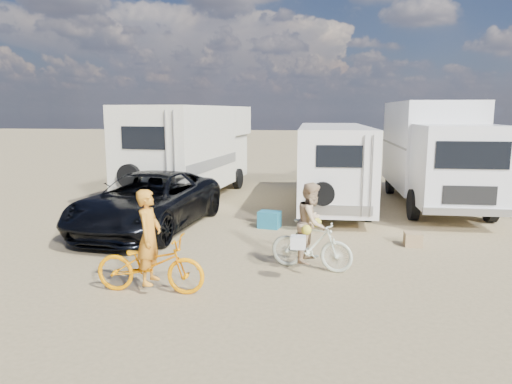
# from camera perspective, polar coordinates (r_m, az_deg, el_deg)

# --- Properties ---
(ground) EXTENTS (140.00, 140.00, 0.00)m
(ground) POSITION_cam_1_polar(r_m,az_deg,el_deg) (10.07, 7.04, -8.97)
(ground) COLOR tan
(ground) RESTS_ON ground
(rv_main) EXTENTS (2.45, 7.41, 2.73)m
(rv_main) POSITION_cam_1_polar(r_m,az_deg,el_deg) (16.19, 9.23, 3.07)
(rv_main) COLOR silver
(rv_main) RESTS_ON ground
(rv_left) EXTENTS (3.34, 7.53, 3.40)m
(rv_left) POSITION_cam_1_polar(r_m,az_deg,el_deg) (17.96, -7.91, 4.83)
(rv_left) COLOR beige
(rv_left) RESTS_ON ground
(box_truck) EXTENTS (2.64, 7.69, 3.55)m
(box_truck) POSITION_cam_1_polar(r_m,az_deg,el_deg) (17.08, 20.91, 4.28)
(box_truck) COLOR white
(box_truck) RESTS_ON ground
(dark_suv) EXTENTS (3.07, 5.80, 1.55)m
(dark_suv) POSITION_cam_1_polar(r_m,az_deg,el_deg) (13.23, -12.93, -1.12)
(dark_suv) COLOR black
(dark_suv) RESTS_ON ground
(bike_man) EXTENTS (2.00, 0.73, 1.04)m
(bike_man) POSITION_cam_1_polar(r_m,az_deg,el_deg) (8.71, -12.68, -8.52)
(bike_man) COLOR orange
(bike_man) RESTS_ON ground
(bike_woman) EXTENTS (1.79, 0.91, 1.03)m
(bike_woman) POSITION_cam_1_polar(r_m,az_deg,el_deg) (9.74, 6.71, -6.41)
(bike_woman) COLOR beige
(bike_woman) RESTS_ON ground
(rider_man) EXTENTS (0.42, 0.63, 1.70)m
(rider_man) POSITION_cam_1_polar(r_m,az_deg,el_deg) (8.62, -12.77, -6.45)
(rider_man) COLOR orange
(rider_man) RESTS_ON ground
(rider_woman) EXTENTS (0.80, 0.93, 1.63)m
(rider_woman) POSITION_cam_1_polar(r_m,az_deg,el_deg) (9.67, 6.75, -4.71)
(rider_woman) COLOR tan
(rider_woman) RESTS_ON ground
(cooler) EXTENTS (0.65, 0.52, 0.47)m
(cooler) POSITION_cam_1_polar(r_m,az_deg,el_deg) (13.15, 1.63, -3.36)
(cooler) COLOR #1E6C89
(cooler) RESTS_ON ground
(crate) EXTENTS (0.41, 0.41, 0.32)m
(crate) POSITION_cam_1_polar(r_m,az_deg,el_deg) (12.05, 18.47, -5.44)
(crate) COLOR #997C53
(crate) RESTS_ON ground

